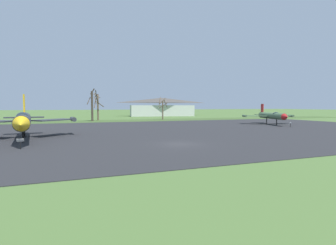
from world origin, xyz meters
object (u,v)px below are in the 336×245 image
object	(u,v)px
info_placard_front_left	(20,142)
info_placard_rear_center	(290,124)
jet_fighter_front_left	(23,120)
jet_fighter_rear_center	(272,116)
visitor_building	(162,107)

from	to	relation	value
info_placard_front_left	info_placard_rear_center	size ratio (longest dim) A/B	1.07
info_placard_rear_center	info_placard_front_left	bearing A→B (deg)	-166.15
jet_fighter_front_left	jet_fighter_rear_center	distance (m)	49.33
info_placard_front_left	visitor_building	size ratio (longest dim) A/B	0.04
jet_fighter_front_left	visitor_building	xyz separation A→B (m)	(42.98, 68.81, 1.29)
jet_fighter_rear_center	info_placard_rear_center	size ratio (longest dim) A/B	14.00
jet_fighter_rear_center	visitor_building	size ratio (longest dim) A/B	0.49
jet_fighter_front_left	visitor_building	world-z (taller)	visitor_building
info_placard_front_left	jet_fighter_rear_center	xyz separation A→B (m)	(47.44, 18.65, 1.35)
jet_fighter_rear_center	info_placard_rear_center	world-z (taller)	jet_fighter_rear_center
info_placard_front_left	info_placard_rear_center	world-z (taller)	info_placard_front_left
jet_fighter_front_left	jet_fighter_rear_center	size ratio (longest dim) A/B	1.27
jet_fighter_front_left	info_placard_front_left	size ratio (longest dim) A/B	16.57
info_placard_rear_center	visitor_building	xyz separation A→B (m)	(-3.01, 65.93, 3.11)
jet_fighter_front_left	info_placard_front_left	bearing A→B (deg)	-84.59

